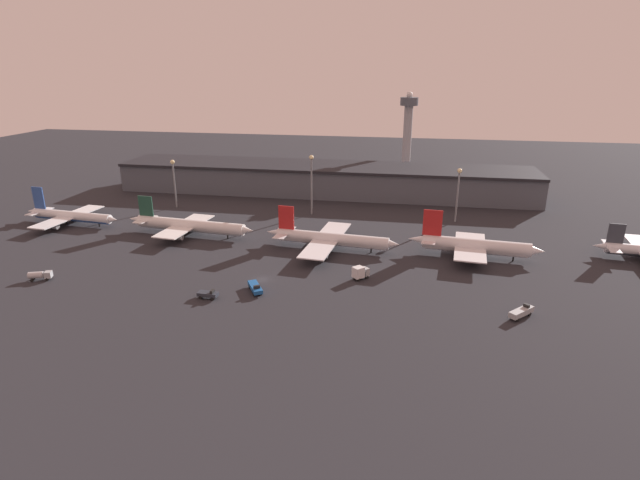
# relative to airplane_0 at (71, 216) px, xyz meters

# --- Properties ---
(ground) EXTENTS (600.00, 600.00, 0.00)m
(ground) POSITION_rel_airplane_0_xyz_m (86.50, -37.48, -3.15)
(ground) COLOR #26262B
(terminal_building) EXTENTS (191.79, 29.94, 13.34)m
(terminal_building) POSITION_rel_airplane_0_xyz_m (86.50, 65.29, 3.56)
(terminal_building) COLOR #4C515B
(terminal_building) RESTS_ON ground
(airplane_0) EXTENTS (40.91, 32.23, 13.55)m
(airplane_0) POSITION_rel_airplane_0_xyz_m (0.00, 0.00, 0.00)
(airplane_0) COLOR white
(airplane_0) RESTS_ON ground
(airplane_1) EXTENTS (49.32, 29.15, 13.16)m
(airplane_1) POSITION_rel_airplane_0_xyz_m (49.87, -4.36, 0.42)
(airplane_1) COLOR white
(airplane_1) RESTS_ON ground
(airplane_2) EXTENTS (45.23, 37.95, 13.49)m
(airplane_2) POSITION_rel_airplane_0_xyz_m (101.49, -9.24, 0.27)
(airplane_2) COLOR silver
(airplane_2) RESTS_ON ground
(airplane_3) EXTENTS (41.34, 28.01, 14.49)m
(airplane_3) POSITION_rel_airplane_0_xyz_m (147.19, -8.87, 0.66)
(airplane_3) COLOR silver
(airplane_3) RESTS_ON ground
(service_vehicle_0) EXTENTS (5.00, 5.02, 3.81)m
(service_vehicle_0) POSITION_rel_airplane_0_xyz_m (113.79, -32.09, -1.10)
(service_vehicle_0) COLOR #9EA3A8
(service_vehicle_0) RESTS_ON ground
(service_vehicle_1) EXTENTS (5.39, 2.53, 2.49)m
(service_vehicle_1) POSITION_rel_airplane_0_xyz_m (76.17, -51.46, -1.99)
(service_vehicle_1) COLOR #282D38
(service_vehicle_1) RESTS_ON ground
(service_vehicle_2) EXTENTS (6.02, 7.88, 2.56)m
(service_vehicle_2) POSITION_rel_airplane_0_xyz_m (87.02, -45.36, -1.94)
(service_vehicle_2) COLOR #195199
(service_vehicle_2) RESTS_ON ground
(service_vehicle_3) EXTENTS (6.38, 3.89, 2.58)m
(service_vehicle_3) POSITION_rel_airplane_0_xyz_m (25.10, -48.98, -1.61)
(service_vehicle_3) COLOR #9EA3A8
(service_vehicle_3) RESTS_ON ground
(service_vehicle_4) EXTENTS (6.74, 6.92, 2.91)m
(service_vehicle_4) POSITION_rel_airplane_0_xyz_m (154.34, -47.71, -1.77)
(service_vehicle_4) COLOR #9EA3A8
(service_vehicle_4) RESTS_ON ground
(lamp_post_0) EXTENTS (1.80, 1.80, 20.31)m
(lamp_post_0) POSITION_rel_airplane_0_xyz_m (28.98, 29.20, 10.13)
(lamp_post_0) COLOR slate
(lamp_post_0) RESTS_ON ground
(lamp_post_1) EXTENTS (1.80, 1.80, 24.10)m
(lamp_post_1) POSITION_rel_airplane_0_xyz_m (87.69, 29.20, 12.25)
(lamp_post_1) COLOR slate
(lamp_post_1) RESTS_ON ground
(lamp_post_2) EXTENTS (1.80, 1.80, 20.84)m
(lamp_post_2) POSITION_rel_airplane_0_xyz_m (144.38, 29.20, 10.43)
(lamp_post_2) COLOR slate
(lamp_post_2) RESTS_ON ground
(control_tower) EXTENTS (9.00, 9.00, 44.65)m
(control_tower) POSITION_rel_airplane_0_xyz_m (123.65, 103.60, 22.72)
(control_tower) COLOR #99999E
(control_tower) RESTS_ON ground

